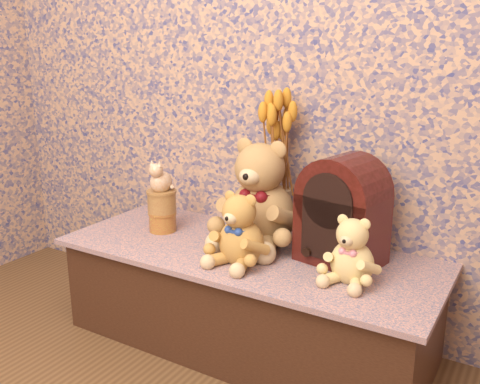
{
  "coord_description": "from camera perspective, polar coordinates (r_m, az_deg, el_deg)",
  "views": [
    {
      "loc": [
        0.93,
        -0.38,
        1.13
      ],
      "look_at": [
        0.0,
        1.17,
        0.63
      ],
      "focal_mm": 39.59,
      "sensor_mm": 36.0,
      "label": 1
    }
  ],
  "objects": [
    {
      "name": "teddy_large",
      "position": [
        2.02,
        2.39,
        0.44
      ],
      "size": [
        0.36,
        0.43,
        0.44
      ],
      "primitive_type": null,
      "rotation": [
        0.0,
        0.0,
        0.04
      ],
      "color": "olive",
      "rests_on": "display_shelf"
    },
    {
      "name": "biscuit_tin_upper",
      "position": [
        2.19,
        -8.43,
        -1.04
      ],
      "size": [
        0.13,
        0.13,
        0.09
      ],
      "primitive_type": "cylinder",
      "rotation": [
        0.0,
        0.0,
        -0.08
      ],
      "color": "tan",
      "rests_on": "biscuit_tin_lower"
    },
    {
      "name": "biscuit_tin_lower",
      "position": [
        2.21,
        -8.34,
        -3.16
      ],
      "size": [
        0.11,
        0.11,
        0.08
      ],
      "primitive_type": "cylinder",
      "rotation": [
        0.0,
        0.0,
        0.01
      ],
      "color": "gold",
      "rests_on": "display_shelf"
    },
    {
      "name": "dried_stalks",
      "position": [
        2.02,
        4.01,
        6.79
      ],
      "size": [
        0.26,
        0.26,
        0.47
      ],
      "primitive_type": null,
      "rotation": [
        0.0,
        0.0,
        -0.07
      ],
      "color": "orange",
      "rests_on": "ceramic_vase"
    },
    {
      "name": "teddy_small",
      "position": [
        1.75,
        12.08,
        -5.75
      ],
      "size": [
        0.21,
        0.24,
        0.24
      ],
      "primitive_type": null,
      "rotation": [
        0.0,
        0.0,
        -0.08
      ],
      "color": "tan",
      "rests_on": "display_shelf"
    },
    {
      "name": "cat_figurine",
      "position": [
        2.16,
        -8.54,
        1.84
      ],
      "size": [
        0.11,
        0.12,
        0.14
      ],
      "primitive_type": null,
      "rotation": [
        0.0,
        0.0,
        0.12
      ],
      "color": "silver",
      "rests_on": "biscuit_tin_upper"
    },
    {
      "name": "teddy_medium",
      "position": [
        1.85,
        0.14,
        -3.57
      ],
      "size": [
        0.24,
        0.28,
        0.28
      ],
      "primitive_type": null,
      "rotation": [
        0.0,
        0.0,
        -0.08
      ],
      "color": "#BA7D34",
      "rests_on": "display_shelf"
    },
    {
      "name": "ceramic_vase",
      "position": [
        2.1,
        3.84,
        -2.31
      ],
      "size": [
        0.13,
        0.13,
        0.2
      ],
      "primitive_type": "cylinder",
      "rotation": [
        0.0,
        0.0,
        0.07
      ],
      "color": "tan",
      "rests_on": "display_shelf"
    },
    {
      "name": "cathedral_radio",
      "position": [
        1.87,
        11.02,
        -1.86
      ],
      "size": [
        0.31,
        0.25,
        0.39
      ],
      "primitive_type": null,
      "rotation": [
        0.0,
        0.0,
        -0.18
      ],
      "color": "#370F0A",
      "rests_on": "display_shelf"
    },
    {
      "name": "display_shelf",
      "position": [
        2.08,
        0.72,
        -11.27
      ],
      "size": [
        1.44,
        0.59,
        0.39
      ],
      "primitive_type": "cube",
      "color": "#394D74",
      "rests_on": "ground"
    }
  ]
}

